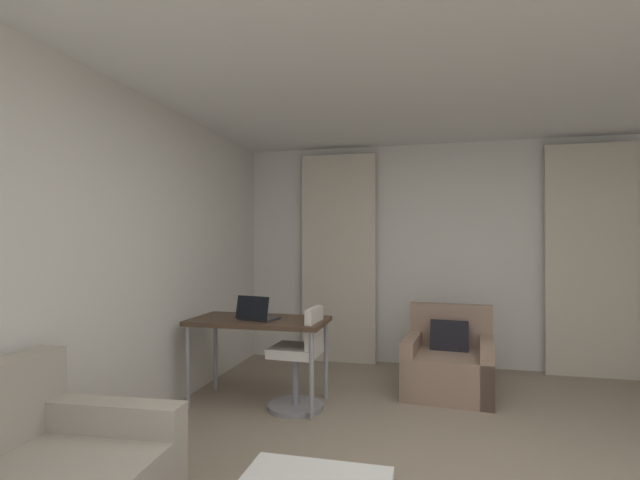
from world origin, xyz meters
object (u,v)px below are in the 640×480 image
Objects in this scene: armchair at (449,364)px; laptop at (257,315)px; desk at (259,326)px; desk_chair at (300,363)px.

armchair is 2.44× the size of laptop.
desk is 0.50m from desk_chair.
armchair is at bearing 25.13° from laptop.
laptop reaches higher than armchair.
laptop is at bearing -178.28° from desk_chair.
laptop is at bearing -154.87° from armchair.
desk_chair reaches higher than desk.
desk_chair is at bearing 1.72° from laptop.
desk is (-1.67, -0.70, 0.42)m from armchair.
laptop is (-1.66, -0.78, 0.53)m from armchair.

